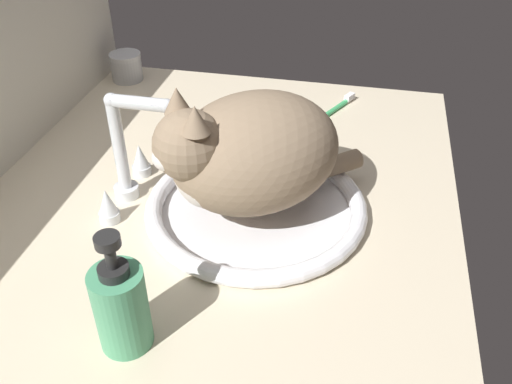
# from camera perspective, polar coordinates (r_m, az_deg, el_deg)

# --- Properties ---
(countertop) EXTENTS (1.01, 0.76, 0.03)m
(countertop) POSITION_cam_1_polar(r_m,az_deg,el_deg) (0.87, -4.50, -2.80)
(countertop) COLOR beige
(countertop) RESTS_ON ground
(sink_basin) EXTENTS (0.34, 0.34, 0.03)m
(sink_basin) POSITION_cam_1_polar(r_m,az_deg,el_deg) (0.85, 0.00, -1.54)
(sink_basin) COLOR white
(sink_basin) RESTS_ON countertop
(faucet) EXTENTS (0.16, 0.12, 0.18)m
(faucet) POSITION_cam_1_polar(r_m,az_deg,el_deg) (0.87, -13.30, 3.43)
(faucet) COLOR silver
(faucet) RESTS_ON countertop
(cat) EXTENTS (0.32, 0.32, 0.20)m
(cat) POSITION_cam_1_polar(r_m,az_deg,el_deg) (0.79, -0.99, 4.10)
(cat) COLOR #8C755B
(cat) RESTS_ON sink_basin
(metal_jar) EXTENTS (0.07, 0.07, 0.06)m
(metal_jar) POSITION_cam_1_polar(r_m,az_deg,el_deg) (1.30, -13.31, 12.54)
(metal_jar) COLOR #B2B5BA
(metal_jar) RESTS_ON countertop
(soap_pump_bottle) EXTENTS (0.06, 0.06, 0.16)m
(soap_pump_bottle) POSITION_cam_1_polar(r_m,az_deg,el_deg) (0.65, -13.83, -11.43)
(soap_pump_bottle) COLOR #4C9E70
(soap_pump_bottle) RESTS_ON countertop
(toothbrush) EXTENTS (0.16, 0.09, 0.02)m
(toothbrush) POSITION_cam_1_polar(r_m,az_deg,el_deg) (1.14, 7.85, 8.35)
(toothbrush) COLOR #3FB266
(toothbrush) RESTS_ON countertop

